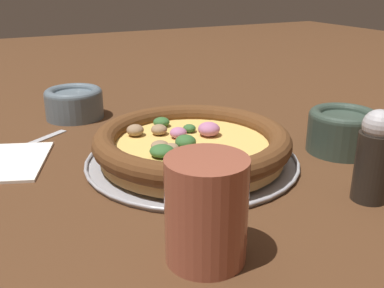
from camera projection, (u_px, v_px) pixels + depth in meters
ground_plane at (192, 163)px, 0.63m from camera, size 3.00×3.00×0.00m
pizza_tray at (192, 160)px, 0.63m from camera, size 0.30×0.30×0.01m
pizza at (192, 144)px, 0.62m from camera, size 0.27×0.27×0.04m
bowl_near at (342, 129)px, 0.66m from camera, size 0.10×0.10×0.06m
bowl_far at (74, 102)px, 0.82m from camera, size 0.10×0.10×0.05m
drinking_cup at (206, 210)px, 0.40m from camera, size 0.08×0.08×0.10m
fork at (13, 150)px, 0.67m from camera, size 0.16×0.12×0.00m
pepper_shaker at (374, 156)px, 0.51m from camera, size 0.04×0.04×0.11m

